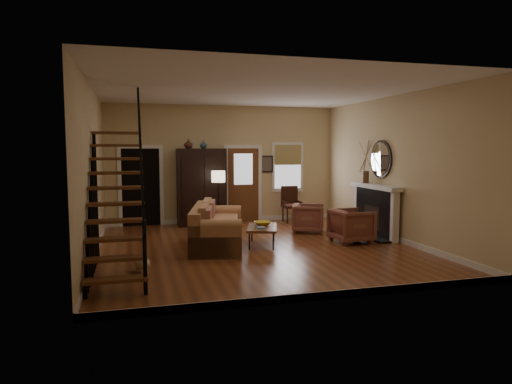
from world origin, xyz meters
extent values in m
plane|color=brown|center=(0.00, 0.00, 0.00)|extent=(7.00, 7.00, 0.00)
plane|color=white|center=(0.00, 0.00, 3.30)|extent=(7.00, 7.00, 0.00)
cube|color=#D8BF8A|center=(0.00, 3.50, 1.65)|extent=(6.50, 0.04, 3.30)
cube|color=#D8BF8A|center=(-3.25, 0.00, 1.65)|extent=(0.04, 7.00, 3.30)
cube|color=#D8BF8A|center=(3.25, 0.00, 1.65)|extent=(0.04, 7.00, 3.30)
cube|color=black|center=(-2.30, 3.65, 1.05)|extent=(1.00, 0.36, 2.10)
cube|color=brown|center=(0.55, 3.48, 1.05)|extent=(0.90, 0.06, 2.10)
cube|color=silver|center=(1.90, 3.47, 1.55)|extent=(0.96, 0.06, 1.46)
cube|color=black|center=(3.13, 0.50, 0.57)|extent=(0.24, 1.60, 1.15)
cube|color=white|center=(3.07, 0.50, 1.20)|extent=(0.30, 1.95, 0.10)
cylinder|color=silver|center=(3.20, 0.50, 1.85)|extent=(0.05, 0.90, 0.90)
imported|color=#4C2619|center=(-1.05, 3.05, 2.22)|extent=(0.24, 0.24, 0.25)
imported|color=#334C60|center=(-0.65, 3.05, 2.21)|extent=(0.20, 0.20, 0.21)
imported|color=gold|center=(0.23, 0.34, 0.45)|extent=(0.37, 0.37, 0.09)
imported|color=maroon|center=(2.20, -0.04, 0.38)|extent=(0.89, 0.87, 0.76)
imported|color=maroon|center=(1.73, 1.39, 0.36)|extent=(1.02, 1.01, 0.71)
camera|label=1|loc=(-2.51, -9.22, 2.11)|focal=32.00mm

